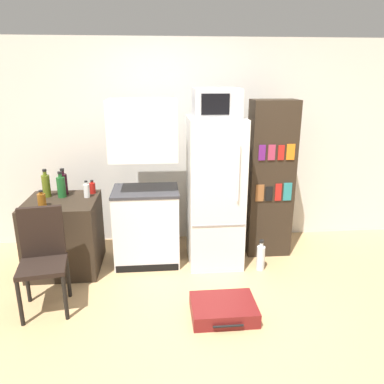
{
  "coord_description": "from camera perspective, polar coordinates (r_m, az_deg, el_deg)",
  "views": [
    {
      "loc": [
        -0.42,
        -2.61,
        2.05
      ],
      "look_at": [
        -0.11,
        0.85,
        0.96
      ],
      "focal_mm": 35.0,
      "sensor_mm": 36.0,
      "label": 1
    }
  ],
  "objects": [
    {
      "name": "ground_plane",
      "position": [
        3.34,
        3.42,
        -20.46
      ],
      "size": [
        24.0,
        24.0,
        0.0
      ],
      "primitive_type": "plane",
      "color": "tan"
    },
    {
      "name": "wall_back",
      "position": [
        4.72,
        2.58,
        7.44
      ],
      "size": [
        6.4,
        0.1,
        2.47
      ],
      "color": "silver",
      "rests_on": "ground_plane"
    },
    {
      "name": "side_table",
      "position": [
        4.32,
        -18.86,
        -6.16
      ],
      "size": [
        0.74,
        0.72,
        0.79
      ],
      "color": "#2D2319",
      "rests_on": "ground_plane"
    },
    {
      "name": "kitchen_hutch",
      "position": [
        4.12,
        -7.11,
        0.16
      ],
      "size": [
        0.72,
        0.55,
        1.82
      ],
      "color": "white",
      "rests_on": "ground_plane"
    },
    {
      "name": "refrigerator",
      "position": [
        4.12,
        3.48,
        -0.05
      ],
      "size": [
        0.58,
        0.66,
        1.63
      ],
      "color": "silver",
      "rests_on": "ground_plane"
    },
    {
      "name": "microwave",
      "position": [
        3.94,
        3.74,
        13.43
      ],
      "size": [
        0.47,
        0.44,
        0.29
      ],
      "color": "#B7B7BC",
      "rests_on": "refrigerator"
    },
    {
      "name": "bookshelf",
      "position": [
        4.39,
        11.81,
        1.84
      ],
      "size": [
        0.5,
        0.33,
        1.8
      ],
      "color": "#2D2319",
      "rests_on": "ground_plane"
    },
    {
      "name": "bottle_milk_white",
      "position": [
        4.18,
        -15.77,
        0.24
      ],
      "size": [
        0.06,
        0.06,
        0.18
      ],
      "color": "white",
      "rests_on": "side_table"
    },
    {
      "name": "bottle_olive_oil",
      "position": [
        4.32,
        -21.34,
        0.97
      ],
      "size": [
        0.09,
        0.09,
        0.31
      ],
      "color": "#566619",
      "rests_on": "side_table"
    },
    {
      "name": "bottle_amber_beer",
      "position": [
        4.03,
        -21.93,
        -1.1
      ],
      "size": [
        0.08,
        0.08,
        0.17
      ],
      "color": "brown",
      "rests_on": "side_table"
    },
    {
      "name": "bottle_wine_dark",
      "position": [
        4.35,
        -19.01,
        1.25
      ],
      "size": [
        0.09,
        0.09,
        0.29
      ],
      "color": "black",
      "rests_on": "side_table"
    },
    {
      "name": "bottle_green_tall",
      "position": [
        4.25,
        -19.31,
        0.8
      ],
      "size": [
        0.09,
        0.09,
        0.28
      ],
      "color": "#1E6028",
      "rests_on": "side_table"
    },
    {
      "name": "bottle_ketchup_red",
      "position": [
        4.31,
        -14.95,
        0.63
      ],
      "size": [
        0.07,
        0.07,
        0.15
      ],
      "color": "#AD1914",
      "rests_on": "side_table"
    },
    {
      "name": "chair",
      "position": [
        3.64,
        -21.83,
        -8.37
      ],
      "size": [
        0.46,
        0.46,
        0.94
      ],
      "rotation": [
        0.0,
        0.0,
        0.15
      ],
      "color": "black",
      "rests_on": "ground_plane"
    },
    {
      "name": "suitcase_large_flat",
      "position": [
        3.48,
        4.8,
        -17.37
      ],
      "size": [
        0.57,
        0.47,
        0.13
      ],
      "rotation": [
        0.0,
        0.0,
        0.01
      ],
      "color": "maroon",
      "rests_on": "ground_plane"
    },
    {
      "name": "water_bottle_front",
      "position": [
        4.22,
        10.42,
        -9.75
      ],
      "size": [
        0.09,
        0.09,
        0.35
      ],
      "color": "silver",
      "rests_on": "ground_plane"
    }
  ]
}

